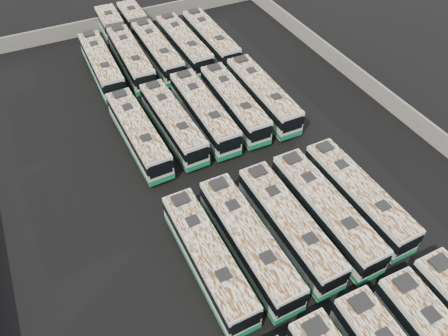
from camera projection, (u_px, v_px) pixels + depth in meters
The scene contains 17 objects.
ground at pixel (230, 186), 42.69m from camera, with size 140.00×140.00×0.00m, color black.
perimeter_wall at pixel (230, 178), 41.91m from camera, with size 45.20×73.20×2.20m.
bus_midfront_far_left at pixel (208, 258), 34.71m from camera, with size 2.79×12.76×3.59m.
bus_midfront_left at pixel (248, 242), 35.72m from camera, with size 2.87×13.16×3.71m.
bus_midfront_center at pixel (289, 225), 36.97m from camera, with size 2.85×12.93×3.64m.
bus_midfront_right at pixel (325, 211), 38.00m from camera, with size 2.90×13.24×3.73m.
bus_midfront_far_right at pixel (358, 196), 39.34m from camera, with size 2.90×12.84×3.61m.
bus_midback_far_left at pixel (138, 133), 45.46m from camera, with size 3.01×12.87×3.61m.
bus_midback_left at pixel (173, 122), 46.78m from camera, with size 3.00×12.73×3.57m.
bus_midback_center at pixel (204, 112), 47.98m from camera, with size 2.81×13.08×3.69m.
bus_midback_right at pixel (234, 103), 49.16m from camera, with size 2.97×12.87×3.61m.
bus_midback_far_right at pixel (262, 95), 50.26m from camera, with size 2.90×13.15×3.70m.
bus_back_far_left at pixel (102, 65), 54.85m from camera, with size 2.93×12.86×3.61m.
bus_back_left at pixel (124, 46), 58.17m from camera, with size 3.22×20.03×3.62m.
bus_back_center at pixel (149, 40), 59.35m from camera, with size 2.73×19.90×3.61m.
bus_back_right at pixel (184, 45), 58.32m from camera, with size 2.90×13.13×3.69m.
bus_back_far_right at pixel (211, 39), 59.39m from camera, with size 2.81×13.05×3.68m.
Camera 1 is at (-13.33, -25.71, 31.41)m, focal length 35.00 mm.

